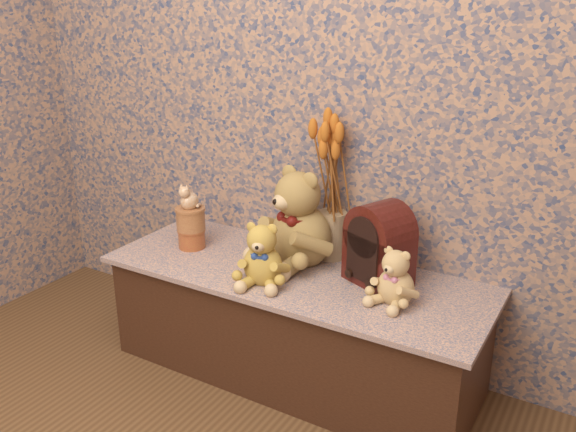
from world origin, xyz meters
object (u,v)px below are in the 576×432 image
(teddy_large, at_px, (301,212))
(biscuit_tin_lower, at_px, (192,238))
(teddy_small, at_px, (397,273))
(teddy_medium, at_px, (263,250))
(cat_figurine, at_px, (189,195))
(cathedral_radio, at_px, (380,243))
(ceramic_vase, at_px, (332,235))

(teddy_large, bearing_deg, biscuit_tin_lower, -143.58)
(teddy_large, distance_m, teddy_small, 0.47)
(teddy_medium, height_order, cat_figurine, cat_figurine)
(teddy_medium, distance_m, cat_figurine, 0.45)
(cat_figurine, bearing_deg, biscuit_tin_lower, 0.00)
(teddy_small, height_order, cathedral_radio, cathedral_radio)
(teddy_small, xyz_separation_m, cathedral_radio, (-0.11, 0.11, 0.05))
(biscuit_tin_lower, height_order, cat_figurine, cat_figurine)
(ceramic_vase, bearing_deg, cathedral_radio, -25.21)
(biscuit_tin_lower, bearing_deg, ceramic_vase, 20.86)
(teddy_large, distance_m, cathedral_radio, 0.34)
(teddy_medium, bearing_deg, teddy_small, -5.75)
(teddy_medium, distance_m, teddy_small, 0.48)
(teddy_small, bearing_deg, ceramic_vase, 159.62)
(cat_figurine, bearing_deg, cathedral_radio, 9.66)
(teddy_large, xyz_separation_m, cathedral_radio, (0.33, -0.02, -0.05))
(cathedral_radio, distance_m, cat_figurine, 0.80)
(ceramic_vase, bearing_deg, teddy_small, -32.63)
(teddy_medium, bearing_deg, biscuit_tin_lower, 146.91)
(biscuit_tin_lower, distance_m, cat_figurine, 0.19)
(teddy_small, bearing_deg, teddy_medium, -156.03)
(teddy_small, bearing_deg, biscuit_tin_lower, -169.13)
(teddy_large, xyz_separation_m, biscuit_tin_lower, (-0.46, -0.11, -0.16))
(teddy_large, distance_m, cat_figurine, 0.47)
(cathedral_radio, height_order, cat_figurine, cathedral_radio)
(teddy_large, distance_m, ceramic_vase, 0.17)
(teddy_large, xyz_separation_m, teddy_medium, (-0.03, -0.23, -0.08))
(teddy_medium, xyz_separation_m, ceramic_vase, (0.11, 0.33, -0.03))
(biscuit_tin_lower, bearing_deg, cathedral_radio, 6.57)
(cat_figurine, bearing_deg, teddy_large, 16.55)
(teddy_medium, relative_size, cathedral_radio, 0.81)
(teddy_small, xyz_separation_m, cat_figurine, (-0.90, 0.02, 0.12))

